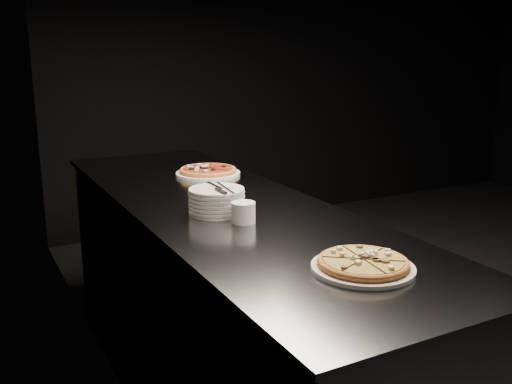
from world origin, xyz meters
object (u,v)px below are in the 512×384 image
pizza_tomato (208,171)px  ramekin (243,212)px  plate_stack (217,201)px  cutlery (220,188)px  pizza_mushroom (363,264)px  counter (224,307)px

pizza_tomato → ramekin: 0.81m
plate_stack → cutlery: (0.01, -0.02, 0.05)m
pizza_mushroom → cutlery: size_ratio=1.52×
pizza_tomato → ramekin: ramekin is taller
cutlery → pizza_tomato: bearing=70.8°
counter → plate_stack: bearing=-123.1°
pizza_mushroom → ramekin: bearing=99.0°
counter → ramekin: size_ratio=28.72×
plate_stack → ramekin: bearing=-79.0°
plate_stack → cutlery: 0.05m
counter → plate_stack: 0.53m
pizza_tomato → ramekin: size_ratio=3.69×
counter → plate_stack: plate_stack is taller
counter → pizza_mushroom: size_ratio=7.30×
plate_stack → ramekin: (0.03, -0.16, -0.01)m
ramekin → pizza_tomato: bearing=75.5°
cutlery → counter: bearing=62.9°
plate_stack → ramekin: size_ratio=2.45×
plate_stack → cutlery: cutlery is taller
pizza_tomato → cutlery: (-0.23, -0.64, 0.08)m
pizza_mushroom → plate_stack: size_ratio=1.61×
pizza_tomato → cutlery: cutlery is taller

